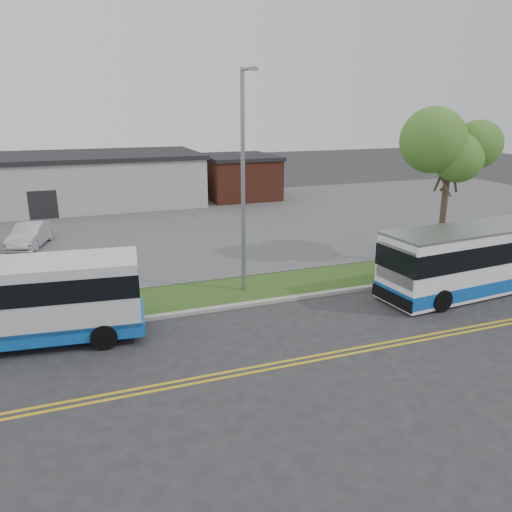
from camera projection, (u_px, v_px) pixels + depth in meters
name	position (u px, v px, depth m)	size (l,w,h in m)	color
ground	(194.00, 325.00, 19.22)	(140.00, 140.00, 0.00)	#28282B
lane_line_north	(223.00, 373.00, 15.76)	(70.00, 0.12, 0.01)	gold
lane_line_south	(225.00, 377.00, 15.49)	(70.00, 0.12, 0.01)	gold
curb	(187.00, 313.00, 20.19)	(80.00, 0.30, 0.15)	#9E9B93
verge	(178.00, 298.00, 21.81)	(80.00, 3.30, 0.10)	#314B19
parking_lot	(136.00, 228.00, 34.47)	(80.00, 25.00, 0.10)	#4C4C4F
commercial_building	(44.00, 182.00, 40.84)	(25.40, 10.40, 4.35)	#9E9E99
brick_wing	(239.00, 177.00, 45.50)	(6.30, 7.30, 3.90)	brown
tree_east	(450.00, 146.00, 24.80)	(5.20, 5.20, 8.33)	#3C2F21
streetlight_near	(243.00, 177.00, 21.17)	(0.35, 1.53, 9.50)	gray
shuttle_bus	(48.00, 299.00, 17.54)	(7.98, 3.33, 2.98)	#1053B2
transit_bus	(488.00, 257.00, 22.66)	(11.06, 3.40, 3.02)	white
parked_car_a	(30.00, 235.00, 29.49)	(1.52, 4.34, 1.43)	#ACAEB3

